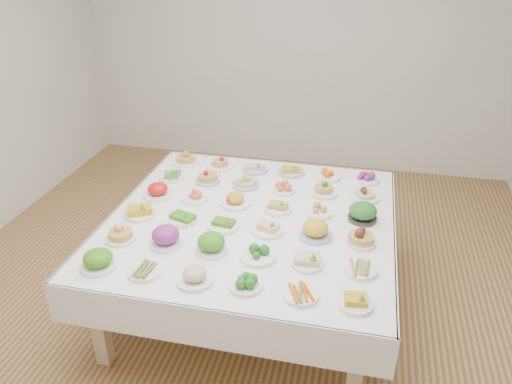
% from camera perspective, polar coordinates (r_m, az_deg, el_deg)
% --- Properties ---
extents(room_envelope, '(5.02, 5.02, 2.81)m').
position_cam_1_polar(room_envelope, '(3.34, -1.86, 15.13)').
color(room_envelope, '#9E7541').
rests_on(room_envelope, ground).
extents(display_table, '(2.00, 2.00, 0.75)m').
position_cam_1_polar(display_table, '(3.59, -0.53, -3.94)').
color(display_table, white).
rests_on(display_table, ground).
extents(dish_0, '(0.23, 0.23, 0.14)m').
position_cam_1_polar(dish_0, '(3.17, -17.63, -7.21)').
color(dish_0, white).
rests_on(dish_0, display_table).
extents(dish_1, '(0.19, 0.19, 0.05)m').
position_cam_1_polar(dish_1, '(3.06, -12.60, -8.79)').
color(dish_1, white).
rests_on(dish_1, display_table).
extents(dish_2, '(0.21, 0.21, 0.11)m').
position_cam_1_polar(dish_2, '(2.94, -7.03, -9.39)').
color(dish_2, white).
rests_on(dish_2, display_table).
extents(dish_3, '(0.19, 0.19, 0.08)m').
position_cam_1_polar(dish_3, '(2.89, -1.18, -10.32)').
color(dish_3, white).
rests_on(dish_3, display_table).
extents(dish_4, '(0.19, 0.19, 0.05)m').
position_cam_1_polar(dish_4, '(2.84, 5.13, -11.53)').
color(dish_4, white).
rests_on(dish_4, display_table).
extents(dish_5, '(0.19, 0.19, 0.08)m').
position_cam_1_polar(dish_5, '(2.82, 11.30, -12.10)').
color(dish_5, white).
rests_on(dish_5, display_table).
extents(dish_6, '(0.20, 0.20, 0.13)m').
position_cam_1_polar(dish_6, '(3.39, -15.27, -4.43)').
color(dish_6, white).
rests_on(dish_6, display_table).
extents(dish_7, '(0.21, 0.21, 0.12)m').
position_cam_1_polar(dish_7, '(3.28, -10.28, -5.12)').
color(dish_7, white).
rests_on(dish_7, display_table).
extents(dish_8, '(0.21, 0.21, 0.12)m').
position_cam_1_polar(dish_8, '(3.18, -5.13, -5.89)').
color(dish_8, white).
rests_on(dish_8, display_table).
extents(dish_9, '(0.22, 0.22, 0.09)m').
position_cam_1_polar(dish_9, '(3.11, 0.24, -6.99)').
color(dish_9, white).
rests_on(dish_9, display_table).
extents(dish_10, '(0.20, 0.20, 0.10)m').
position_cam_1_polar(dish_10, '(3.07, 5.86, -7.59)').
color(dish_10, white).
rests_on(dish_10, display_table).
extents(dish_11, '(0.20, 0.20, 0.05)m').
position_cam_1_polar(dish_11, '(3.07, 11.82, -8.60)').
color(dish_11, white).
rests_on(dish_11, display_table).
extents(dish_12, '(0.22, 0.22, 0.10)m').
position_cam_1_polar(dish_12, '(3.65, -13.14, -2.02)').
color(dish_12, white).
rests_on(dish_12, display_table).
extents(dish_13, '(0.19, 0.19, 0.10)m').
position_cam_1_polar(dish_13, '(3.52, -8.38, -2.75)').
color(dish_13, white).
rests_on(dish_13, display_table).
extents(dish_14, '(0.22, 0.22, 0.10)m').
position_cam_1_polar(dish_14, '(3.43, -3.72, -3.36)').
color(dish_14, white).
rests_on(dish_14, display_table).
extents(dish_15, '(0.21, 0.21, 0.09)m').
position_cam_1_polar(dish_15, '(3.37, 1.39, -4.12)').
color(dish_15, white).
rests_on(dish_15, display_table).
extents(dish_16, '(0.22, 0.22, 0.12)m').
position_cam_1_polar(dish_16, '(3.33, 6.80, -4.29)').
color(dish_16, '#4C66B2').
rests_on(dish_16, display_table).
extents(dish_17, '(0.22, 0.21, 0.13)m').
position_cam_1_polar(dish_17, '(3.31, 11.93, -4.88)').
color(dish_17, white).
rests_on(dish_17, display_table).
extents(dish_18, '(0.22, 0.22, 0.12)m').
position_cam_1_polar(dish_18, '(3.88, -11.16, 0.28)').
color(dish_18, white).
rests_on(dish_18, display_table).
extents(dish_19, '(0.19, 0.19, 0.08)m').
position_cam_1_polar(dish_19, '(3.79, -6.97, -0.53)').
color(dish_19, white).
rests_on(dish_19, display_table).
extents(dish_20, '(0.22, 0.22, 0.11)m').
position_cam_1_polar(dish_20, '(3.69, -2.38, -0.81)').
color(dish_20, white).
rests_on(dish_20, display_table).
extents(dish_21, '(0.20, 0.20, 0.08)m').
position_cam_1_polar(dish_21, '(3.63, 2.51, -1.64)').
color(dish_21, white).
rests_on(dish_21, display_table).
extents(dish_22, '(0.20, 0.20, 0.08)m').
position_cam_1_polar(dish_22, '(3.60, 7.17, -2.10)').
color(dish_22, white).
rests_on(dish_22, display_table).
extents(dish_23, '(0.21, 0.21, 0.13)m').
position_cam_1_polar(dish_23, '(3.57, 12.12, -2.22)').
color(dish_23, '#2C2927').
rests_on(dish_23, display_table).
extents(dish_24, '(0.21, 0.21, 0.05)m').
position_cam_1_polar(dish_24, '(4.15, -9.56, 1.82)').
color(dish_24, white).
rests_on(dish_24, display_table).
extents(dish_25, '(0.19, 0.19, 0.12)m').
position_cam_1_polar(dish_25, '(4.04, -5.53, 1.80)').
color(dish_25, '#4C66B2').
rests_on(dish_25, display_table).
extents(dish_26, '(0.22, 0.22, 0.12)m').
position_cam_1_polar(dish_26, '(3.96, -1.20, 1.42)').
color(dish_26, '#4C66B2').
rests_on(dish_26, display_table).
extents(dish_27, '(0.20, 0.20, 0.09)m').
position_cam_1_polar(dish_27, '(3.89, 3.13, 0.62)').
color(dish_27, white).
rests_on(dish_27, display_table).
extents(dish_28, '(0.22, 0.22, 0.12)m').
position_cam_1_polar(dish_28, '(3.87, 7.74, 0.46)').
color(dish_28, white).
rests_on(dish_28, display_table).
extents(dish_29, '(0.22, 0.22, 0.11)m').
position_cam_1_polar(dish_29, '(3.86, 12.37, -0.13)').
color(dish_29, white).
rests_on(dish_29, display_table).
extents(dish_30, '(0.23, 0.22, 0.14)m').
position_cam_1_polar(dish_30, '(4.39, -8.01, 4.08)').
color(dish_30, white).
rests_on(dish_30, display_table).
extents(dish_31, '(0.23, 0.23, 0.12)m').
position_cam_1_polar(dish_31, '(4.29, -4.13, 3.44)').
color(dish_31, white).
rests_on(dish_31, display_table).
extents(dish_32, '(0.21, 0.21, 0.09)m').
position_cam_1_polar(dish_32, '(4.22, -0.12, 2.85)').
color(dish_32, '#4C66B2').
rests_on(dish_32, display_table).
extents(dish_33, '(0.22, 0.22, 0.09)m').
position_cam_1_polar(dish_33, '(4.18, 4.05, 2.58)').
color(dish_33, '#4C66B2').
rests_on(dish_33, display_table).
extents(dish_34, '(0.22, 0.22, 0.09)m').
position_cam_1_polar(dish_34, '(4.14, 8.09, 2.03)').
color(dish_34, white).
rests_on(dish_34, display_table).
extents(dish_35, '(0.21, 0.21, 0.09)m').
position_cam_1_polar(dish_35, '(4.14, 12.38, 1.70)').
color(dish_35, white).
rests_on(dish_35, display_table).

